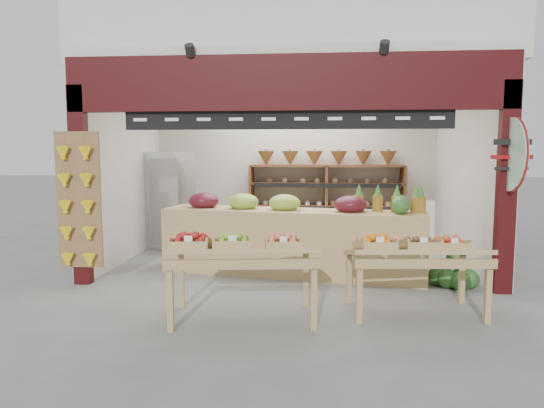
{
  "coord_description": "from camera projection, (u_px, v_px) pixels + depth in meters",
  "views": [
    {
      "loc": [
        0.34,
        -7.27,
        1.77
      ],
      "look_at": [
        -0.25,
        -0.2,
        1.02
      ],
      "focal_mm": 32.0,
      "sensor_mm": 36.0,
      "label": 1
    }
  ],
  "objects": [
    {
      "name": "ground",
      "position": [
        289.0,
        269.0,
        7.42
      ],
      "size": [
        60.0,
        60.0,
        0.0
      ],
      "primitive_type": "plane",
      "color": "slate",
      "rests_on": "ground"
    },
    {
      "name": "shop_structure",
      "position": [
        294.0,
        32.0,
        8.61
      ],
      "size": [
        6.36,
        5.12,
        5.4
      ],
      "color": "beige",
      "rests_on": "ground"
    },
    {
      "name": "banana_board",
      "position": [
        78.0,
        203.0,
        6.36
      ],
      "size": [
        0.6,
        0.15,
        1.8
      ],
      "color": "#946343",
      "rests_on": "ground"
    },
    {
      "name": "gift_sign",
      "position": [
        511.0,
        155.0,
        5.88
      ],
      "size": [
        0.04,
        0.93,
        0.92
      ],
      "color": "#ADD9C2",
      "rests_on": "ground"
    },
    {
      "name": "back_shelving",
      "position": [
        326.0,
        185.0,
        9.2
      ],
      "size": [
        2.92,
        0.48,
        1.81
      ],
      "color": "brown",
      "rests_on": "ground"
    },
    {
      "name": "refrigerator",
      "position": [
        170.0,
        200.0,
        9.04
      ],
      "size": [
        0.86,
        0.86,
        1.79
      ],
      "primitive_type": "cube",
      "rotation": [
        0.0,
        0.0,
        -0.28
      ],
      "color": "silver",
      "rests_on": "ground"
    },
    {
      "name": "cardboard_stack",
      "position": [
        198.0,
        243.0,
        8.38
      ],
      "size": [
        0.98,
        0.71,
        0.59
      ],
      "color": "beige",
      "rests_on": "ground"
    },
    {
      "name": "mid_counter",
      "position": [
        291.0,
        239.0,
        7.06
      ],
      "size": [
        3.86,
        1.38,
        1.17
      ],
      "color": "tan",
      "rests_on": "ground"
    },
    {
      "name": "display_table_left",
      "position": [
        233.0,
        247.0,
        5.16
      ],
      "size": [
        1.64,
        1.04,
        0.99
      ],
      "color": "tan",
      "rests_on": "ground"
    },
    {
      "name": "display_table_right",
      "position": [
        409.0,
        248.0,
        5.34
      ],
      "size": [
        1.51,
        0.92,
        0.94
      ],
      "color": "tan",
      "rests_on": "ground"
    },
    {
      "name": "watermelon_pile",
      "position": [
        454.0,
        274.0,
        6.44
      ],
      "size": [
        0.63,
        0.63,
        0.49
      ],
      "color": "#18481B",
      "rests_on": "ground"
    }
  ]
}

